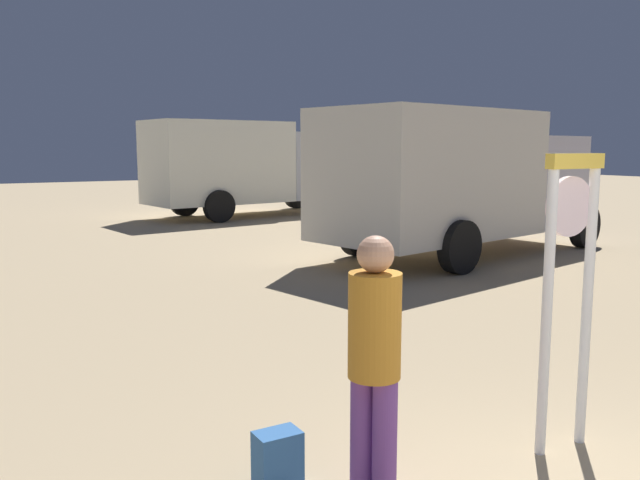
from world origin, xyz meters
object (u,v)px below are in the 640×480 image
at_px(person_near_clock, 374,357).
at_px(box_truck_far, 241,164).
at_px(standing_clock, 569,270).
at_px(backpack, 277,462).
at_px(box_truck_near, 455,177).

xyz_separation_m(person_near_clock, box_truck_far, (5.83, 15.37, 0.68)).
relative_size(standing_clock, person_near_clock, 1.28).
distance_m(standing_clock, person_near_clock, 1.60).
relative_size(standing_clock, backpack, 5.28).
bearing_deg(box_truck_far, box_truck_near, -86.27).
bearing_deg(box_truck_near, standing_clock, -126.37).
distance_m(person_near_clock, box_truck_far, 16.45).
bearing_deg(standing_clock, person_near_clock, 177.65).
distance_m(standing_clock, box_truck_near, 8.20).
distance_m(backpack, box_truck_far, 16.29).
height_order(person_near_clock, box_truck_near, box_truck_near).
distance_m(person_near_clock, box_truck_near, 9.17).
height_order(person_near_clock, backpack, person_near_clock).
xyz_separation_m(box_truck_near, box_truck_far, (-0.58, 8.83, 0.05)).
bearing_deg(box_truck_far, backpack, -112.72).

